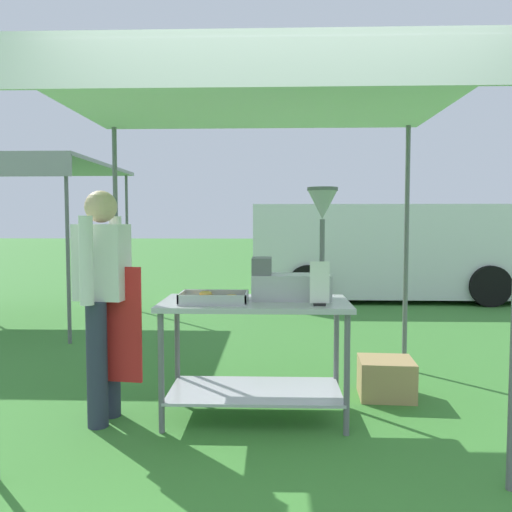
% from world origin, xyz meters
% --- Properties ---
extents(ground_plane, '(70.00, 70.00, 0.00)m').
position_xyz_m(ground_plane, '(0.00, 6.00, 0.00)').
color(ground_plane, '#3D7F33').
extents(stall_canopy, '(2.93, 2.44, 2.33)m').
position_xyz_m(stall_canopy, '(-0.19, 0.96, 2.25)').
color(stall_canopy, slate).
rests_on(stall_canopy, ground).
extents(donut_cart, '(1.32, 0.68, 0.84)m').
position_xyz_m(donut_cart, '(-0.19, 0.86, 0.60)').
color(donut_cart, '#B7B7BC').
rests_on(donut_cart, ground).
extents(donut_tray, '(0.46, 0.30, 0.07)m').
position_xyz_m(donut_tray, '(-0.48, 0.76, 0.87)').
color(donut_tray, '#B7B7BC').
rests_on(donut_tray, donut_cart).
extents(donut_fryer, '(0.61, 0.28, 0.80)m').
position_xyz_m(donut_fryer, '(0.10, 0.94, 1.09)').
color(donut_fryer, '#B7B7BC').
rests_on(donut_fryer, donut_cart).
extents(menu_sign, '(0.13, 0.05, 0.29)m').
position_xyz_m(menu_sign, '(0.25, 0.67, 0.97)').
color(menu_sign, black).
rests_on(menu_sign, donut_cart).
extents(vendor, '(0.46, 0.54, 1.61)m').
position_xyz_m(vendor, '(-1.23, 0.76, 0.90)').
color(vendor, '#2D3347').
rests_on(vendor, ground).
extents(supply_crate, '(0.45, 0.42, 0.31)m').
position_xyz_m(supply_crate, '(0.84, 1.34, 0.15)').
color(supply_crate, tan).
rests_on(supply_crate, ground).
extents(van_white, '(4.83, 2.11, 1.69)m').
position_xyz_m(van_white, '(2.00, 6.89, 0.88)').
color(van_white, white).
rests_on(van_white, ground).
extents(neighbour_tent, '(2.93, 2.63, 2.18)m').
position_xyz_m(neighbour_tent, '(-3.76, 4.24, 2.11)').
color(neighbour_tent, slate).
rests_on(neighbour_tent, ground).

